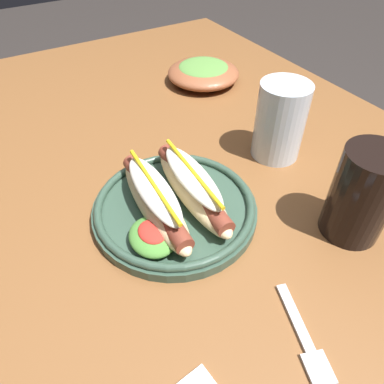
# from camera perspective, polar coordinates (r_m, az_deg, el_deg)

# --- Properties ---
(ground_plane) EXTENTS (8.00, 8.00, 0.00)m
(ground_plane) POSITION_cam_1_polar(r_m,az_deg,el_deg) (1.23, 0.46, -23.96)
(ground_plane) COLOR #2D2826
(dining_table) EXTENTS (1.34, 0.89, 0.74)m
(dining_table) POSITION_cam_1_polar(r_m,az_deg,el_deg) (0.68, 0.75, -2.55)
(dining_table) COLOR brown
(dining_table) RESTS_ON ground_plane
(hot_dog_plate) EXTENTS (0.25, 0.25, 0.08)m
(hot_dog_plate) POSITION_cam_1_polar(r_m,az_deg,el_deg) (0.52, -2.94, -1.65)
(hot_dog_plate) COLOR #334C3D
(hot_dog_plate) RESTS_ON dining_table
(fork) EXTENTS (0.12, 0.06, 0.00)m
(fork) POSITION_cam_1_polar(r_m,az_deg,el_deg) (0.45, 17.67, -21.65)
(fork) COLOR silver
(fork) RESTS_ON dining_table
(soda_cup) EXTENTS (0.08, 0.08, 0.14)m
(soda_cup) POSITION_cam_1_polar(r_m,az_deg,el_deg) (0.52, 25.58, -0.41)
(soda_cup) COLOR black
(soda_cup) RESTS_ON dining_table
(water_cup) EXTENTS (0.09, 0.09, 0.13)m
(water_cup) POSITION_cam_1_polar(r_m,az_deg,el_deg) (0.64, 13.91, 10.93)
(water_cup) COLOR silver
(water_cup) RESTS_ON dining_table
(side_bowl) EXTENTS (0.17, 0.17, 0.05)m
(side_bowl) POSITION_cam_1_polar(r_m,az_deg,el_deg) (0.89, 1.83, 18.63)
(side_bowl) COLOR brown
(side_bowl) RESTS_ON dining_table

